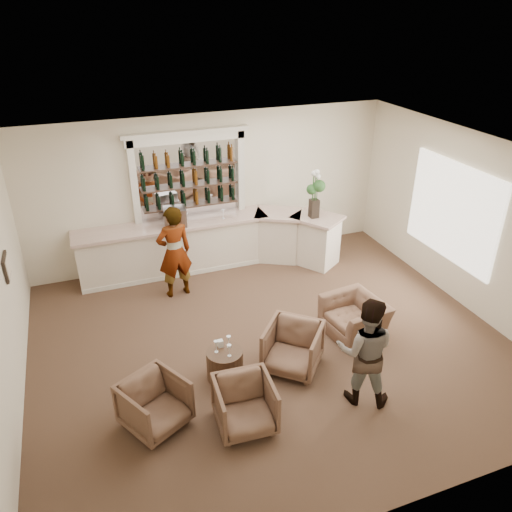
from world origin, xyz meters
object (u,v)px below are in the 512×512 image
Objects in this scene: armchair_left at (155,404)px; cocktail_table at (225,364)px; bar_counter at (213,244)px; armchair_center at (245,405)px; sommelier at (174,252)px; flower_vase at (315,191)px; armchair_right at (293,348)px; armchair_far at (354,318)px; guest at (365,351)px; espresso_machine at (175,217)px.

cocktail_table is at bearing -1.39° from armchair_left.
bar_counter is 7.00× the size of armchair_left.
armchair_left is 1.01× the size of armchair_center.
sommelier reaches higher than bar_counter.
armchair_center is at bearing -100.72° from bar_counter.
armchair_center is (-0.88, -4.64, -0.20)m from bar_counter.
bar_counter is at bearing 163.92° from flower_vase.
armchair_center is 1.44m from armchair_right.
sommelier is at bearing -139.90° from armchair_far.
bar_counter is 5.33× the size of flower_vase.
armchair_far is at bearing -14.50° from armchair_left.
guest is at bearing 1.09° from armchair_center.
cocktail_table is 1.07m from armchair_center.
flower_vase reaches higher than espresso_machine.
cocktail_table is 1.26× the size of espresso_machine.
guest is (1.93, -3.88, -0.09)m from sommelier.
sommelier is 3.23m from flower_vase.
bar_counter is at bearing -147.54° from sommelier.
armchair_left is 1.79× the size of espresso_machine.
bar_counter reaches higher than armchair_center.
armchair_right is at bearing -120.89° from flower_vase.
cocktail_table is 0.55× the size of armchair_far.
espresso_machine is (-0.78, -0.03, 0.77)m from bar_counter.
armchair_right is at bearing -79.29° from armchair_far.
armchair_right is 3.89m from flower_vase.
armchair_far is at bearing -99.84° from flower_vase.
bar_counter is 4.82m from guest.
espresso_machine is at bearing 89.05° from cocktail_table.
guest reaches higher than armchair_center.
armchair_left is at bearing 20.98° from guest.
cocktail_table is 0.30× the size of sommelier.
guest is at bearing -34.26° from armchair_far.
armchair_center is (-1.80, 0.09, -0.49)m from guest.
bar_counter is 1.36m from sommelier.
armchair_left is at bearing -116.02° from bar_counter.
flower_vase is (2.12, -0.61, 1.17)m from bar_counter.
bar_counter is 6.60× the size of armchair_right.
bar_counter is 3.75m from armchair_right.
sommelier is at bearing -175.80° from flower_vase.
armchair_right is 0.81× the size of flower_vase.
espresso_machine is at bearing -150.50° from armchair_far.
armchair_right is (1.09, -0.16, 0.14)m from cocktail_table.
bar_counter reaches higher than armchair_left.
guest reaches higher than bar_counter.
guest is at bearing -38.57° from armchair_left.
armchair_left is at bearing -83.57° from armchair_far.
armchair_far is at bearing -63.16° from bar_counter.
cocktail_table is 1.11m from armchair_right.
armchair_center is 1.78× the size of espresso_machine.
espresso_machine is at bearing 44.76° from armchair_left.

